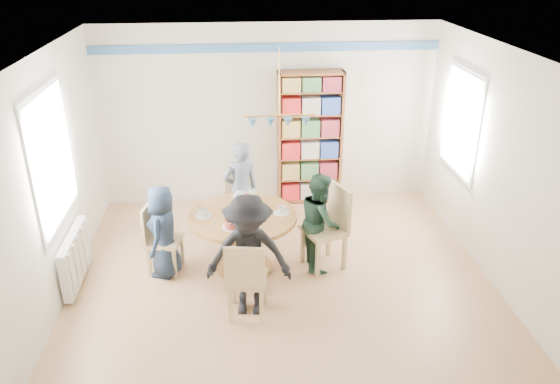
{
  "coord_description": "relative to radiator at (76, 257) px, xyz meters",
  "views": [
    {
      "loc": [
        -0.51,
        -5.38,
        3.72
      ],
      "look_at": [
        0.0,
        0.4,
        1.05
      ],
      "focal_mm": 35.0,
      "sensor_mm": 36.0,
      "label": 1
    }
  ],
  "objects": [
    {
      "name": "room_shell",
      "position": [
        2.16,
        0.57,
        1.3
      ],
      "size": [
        5.0,
        5.0,
        5.0
      ],
      "color": "white",
      "rests_on": "ground"
    },
    {
      "name": "person_near",
      "position": [
        2.01,
        -0.73,
        0.35
      ],
      "size": [
        0.96,
        0.62,
        1.4
      ],
      "primitive_type": "imported",
      "rotation": [
        0.0,
        0.0,
        -0.11
      ],
      "color": "black",
      "rests_on": "ground"
    },
    {
      "name": "chair_left",
      "position": [
        0.94,
        0.2,
        0.14
      ],
      "size": [
        0.46,
        0.46,
        0.89
      ],
      "color": "#D5BB83",
      "rests_on": "ground"
    },
    {
      "name": "bookshelf",
      "position": [
        3.04,
        2.04,
        0.65
      ],
      "size": [
        0.97,
        0.29,
        2.04
      ],
      "color": "brown",
      "rests_on": "ground"
    },
    {
      "name": "chair_near",
      "position": [
        1.97,
        -0.84,
        0.17
      ],
      "size": [
        0.47,
        0.47,
        0.94
      ],
      "color": "#D5BB83",
      "rests_on": "ground"
    },
    {
      "name": "chair_right",
      "position": [
        3.04,
        0.15,
        0.23
      ],
      "size": [
        0.6,
        0.6,
        1.06
      ],
      "color": "#D5BB83",
      "rests_on": "ground"
    },
    {
      "name": "person_far",
      "position": [
        1.97,
        1.0,
        0.33
      ],
      "size": [
        0.58,
        0.48,
        1.36
      ],
      "primitive_type": "imported",
      "rotation": [
        0.0,
        0.0,
        3.5
      ],
      "color": "gray",
      "rests_on": "ground"
    },
    {
      "name": "tableware",
      "position": [
        1.95,
        0.16,
        0.46
      ],
      "size": [
        1.13,
        1.13,
        0.3
      ],
      "color": "white",
      "rests_on": "dining_table"
    },
    {
      "name": "dining_table",
      "position": [
        1.97,
        0.14,
        0.21
      ],
      "size": [
        1.3,
        1.3,
        0.75
      ],
      "color": "olive",
      "rests_on": "ground"
    },
    {
      "name": "ground",
      "position": [
        2.42,
        -0.3,
        -0.35
      ],
      "size": [
        5.0,
        5.0,
        0.0
      ],
      "primitive_type": "plane",
      "color": "tan"
    },
    {
      "name": "radiator",
      "position": [
        0.0,
        0.0,
        0.0
      ],
      "size": [
        0.12,
        1.0,
        0.6
      ],
      "color": "silver",
      "rests_on": "ground"
    },
    {
      "name": "person_left",
      "position": [
        1.03,
        0.12,
        0.23
      ],
      "size": [
        0.49,
        0.63,
        1.16
      ],
      "primitive_type": "imported",
      "rotation": [
        0.0,
        0.0,
        -1.8
      ],
      "color": "#172233",
      "rests_on": "ground"
    },
    {
      "name": "person_right",
      "position": [
        2.91,
        0.16,
        0.27
      ],
      "size": [
        0.47,
        0.6,
        1.23
      ],
      "primitive_type": "imported",
      "rotation": [
        0.0,
        0.0,
        1.56
      ],
      "color": "black",
      "rests_on": "ground"
    },
    {
      "name": "chair_far",
      "position": [
        1.95,
        1.12,
        0.13
      ],
      "size": [
        0.45,
        0.45,
        0.87
      ],
      "color": "#D5BB83",
      "rests_on": "ground"
    }
  ]
}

